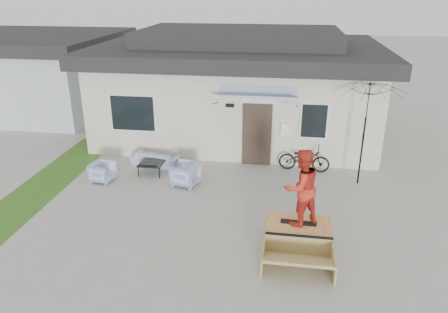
# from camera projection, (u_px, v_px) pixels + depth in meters

# --- Properties ---
(ground) EXTENTS (90.00, 90.00, 0.00)m
(ground) POSITION_uv_depth(u_px,v_px,m) (201.00, 232.00, 10.45)
(ground) COLOR #A19F96
(ground) RESTS_ON ground
(grass_strip) EXTENTS (1.40, 8.00, 0.01)m
(grass_strip) POSITION_uv_depth(u_px,v_px,m) (46.00, 184.00, 12.99)
(grass_strip) COLOR #315F1C
(grass_strip) RESTS_ON ground
(house) EXTENTS (10.80, 8.49, 4.10)m
(house) POSITION_uv_depth(u_px,v_px,m) (239.00, 84.00, 17.05)
(house) COLOR beige
(house) RESTS_ON ground
(neighbor_house) EXTENTS (8.60, 7.60, 3.50)m
(neighbor_house) POSITION_uv_depth(u_px,v_px,m) (25.00, 71.00, 20.37)
(neighbor_house) COLOR #AAB5C3
(neighbor_house) RESTS_ON ground
(loveseat) EXTENTS (1.69, 0.82, 0.64)m
(loveseat) POSITION_uv_depth(u_px,v_px,m) (156.00, 156.00, 14.26)
(loveseat) COLOR #4768A8
(loveseat) RESTS_ON ground
(armchair_left) EXTENTS (0.69, 0.72, 0.66)m
(armchair_left) POSITION_uv_depth(u_px,v_px,m) (102.00, 171.00, 13.06)
(armchair_left) COLOR #4768A8
(armchair_left) RESTS_ON ground
(armchair_right) EXTENTS (0.83, 0.87, 0.76)m
(armchair_right) POSITION_uv_depth(u_px,v_px,m) (185.00, 173.00, 12.81)
(armchair_right) COLOR #4768A8
(armchair_right) RESTS_ON ground
(coffee_table) EXTENTS (0.76, 0.76, 0.37)m
(coffee_table) POSITION_uv_depth(u_px,v_px,m) (152.00, 168.00, 13.64)
(coffee_table) COLOR black
(coffee_table) RESTS_ON ground
(bicycle) EXTENTS (1.67, 0.71, 1.04)m
(bicycle) POSITION_uv_depth(u_px,v_px,m) (304.00, 156.00, 13.71)
(bicycle) COLOR black
(bicycle) RESTS_ON ground
(patio_umbrella) EXTENTS (2.43, 2.31, 2.20)m
(patio_umbrella) POSITION_uv_depth(u_px,v_px,m) (364.00, 129.00, 12.37)
(patio_umbrella) COLOR black
(patio_umbrella) RESTS_ON ground
(skate_ramp) EXTENTS (1.50, 1.99, 0.49)m
(skate_ramp) POSITION_uv_depth(u_px,v_px,m) (298.00, 233.00, 9.95)
(skate_ramp) COLOR #A48B4E
(skate_ramp) RESTS_ON ground
(skateboard) EXTENTS (0.84, 0.26, 0.05)m
(skateboard) POSITION_uv_depth(u_px,v_px,m) (299.00, 222.00, 9.89)
(skateboard) COLOR black
(skateboard) RESTS_ON skate_ramp
(skater) EXTENTS (1.12, 1.07, 1.81)m
(skater) POSITION_uv_depth(u_px,v_px,m) (301.00, 186.00, 9.54)
(skater) COLOR red
(skater) RESTS_ON skateboard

